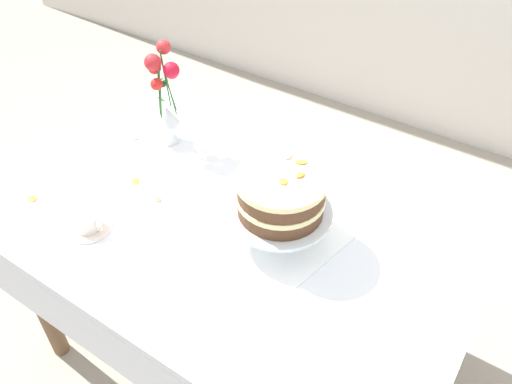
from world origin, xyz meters
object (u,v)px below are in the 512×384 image
Objects in this scene: cake_stand at (280,215)px; layer_cake at (281,194)px; dining_table at (238,239)px; flower_vase at (165,99)px; teacup at (88,223)px.

layer_cake is (0.00, 0.00, 0.08)m from cake_stand.
dining_table is at bearing -175.74° from cake_stand.
dining_table is 0.53m from flower_vase.
teacup is at bearing -149.15° from layer_cake.
layer_cake is at bearing 30.85° from teacup.
teacup is (0.09, -0.47, -0.15)m from flower_vase.
dining_table is 0.44m from teacup.
flower_vase is (-0.42, 0.19, 0.26)m from dining_table.
teacup is (-0.47, -0.28, -0.06)m from cake_stand.
cake_stand is at bearing 30.85° from teacup.
layer_cake is at bearing -17.90° from flower_vase.
cake_stand is (0.14, 0.01, 0.17)m from dining_table.
layer_cake reaches higher than teacup.
cake_stand is 1.18× the size of layer_cake.
teacup is (-0.33, -0.27, 0.11)m from dining_table.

